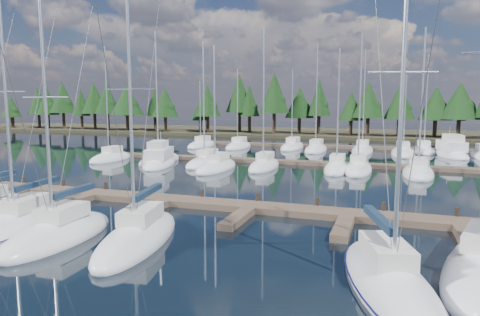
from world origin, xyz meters
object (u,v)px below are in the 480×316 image
at_px(front_sailboat_4, 389,282).
at_px(motor_yacht_left, 159,161).
at_px(front_sailboat_3, 138,237).
at_px(motor_yacht_right, 451,152).
at_px(main_dock, 250,209).
at_px(front_sailboat_1, 21,224).
at_px(front_sailboat_2, 59,234).

xyz_separation_m(front_sailboat_4, motor_yacht_left, (-24.35, 25.67, 0.21)).
bearing_deg(front_sailboat_3, front_sailboat_4, -7.83).
bearing_deg(front_sailboat_4, motor_yacht_right, 80.60).
bearing_deg(main_dock, front_sailboat_1, -144.62).
relative_size(motor_yacht_left, motor_yacht_right, 0.97).
bearing_deg(front_sailboat_2, motor_yacht_left, 109.05).
height_order(front_sailboat_3, motor_yacht_right, front_sailboat_3).
height_order(front_sailboat_3, front_sailboat_4, front_sailboat_4).
height_order(front_sailboat_2, front_sailboat_4, front_sailboat_4).
distance_m(main_dock, front_sailboat_3, 8.17).
relative_size(main_dock, front_sailboat_3, 3.23).
bearing_deg(front_sailboat_3, motor_yacht_right, 66.46).
bearing_deg(main_dock, front_sailboat_3, -114.23).
xyz_separation_m(motor_yacht_left, motor_yacht_right, (31.95, 20.22, 0.02)).
xyz_separation_m(main_dock, front_sailboat_3, (-3.35, -7.45, 0.08)).
height_order(main_dock, front_sailboat_4, front_sailboat_4).
relative_size(front_sailboat_1, front_sailboat_4, 0.95).
bearing_deg(motor_yacht_left, front_sailboat_1, -77.59).
relative_size(front_sailboat_1, motor_yacht_left, 1.41).
bearing_deg(front_sailboat_1, front_sailboat_2, -13.70).
relative_size(main_dock, front_sailboat_2, 3.40).
relative_size(front_sailboat_3, motor_yacht_right, 1.37).
xyz_separation_m(front_sailboat_1, front_sailboat_2, (3.31, -0.81, 0.00)).
distance_m(front_sailboat_1, motor_yacht_right, 51.79).
distance_m(front_sailboat_1, front_sailboat_2, 3.40).
height_order(front_sailboat_4, motor_yacht_left, front_sailboat_4).
bearing_deg(motor_yacht_right, front_sailboat_3, -113.54).
distance_m(main_dock, motor_yacht_left, 23.08).
xyz_separation_m(main_dock, motor_yacht_right, (15.94, 36.83, 0.32)).
distance_m(front_sailboat_2, front_sailboat_4, 15.73).
bearing_deg(front_sailboat_3, front_sailboat_1, -178.89).
relative_size(main_dock, motor_yacht_left, 4.58).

